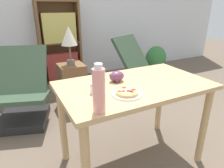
{
  "coord_description": "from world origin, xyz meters",
  "views": [
    {
      "loc": [
        -0.93,
        -1.21,
        1.35
      ],
      "look_at": [
        -0.32,
        -0.04,
        0.82
      ],
      "focal_mm": 32.0,
      "sensor_mm": 36.0,
      "label": 1
    }
  ],
  "objects_px": {
    "pizza_on_plate": "(127,93)",
    "side_table": "(73,85)",
    "grape_bunch": "(117,76)",
    "drink_bottle": "(99,90)",
    "potted_plant_floor": "(156,60)",
    "salt_shaker": "(93,89)",
    "lounge_chair_near": "(22,100)",
    "bookshelf": "(60,46)",
    "table_lamp": "(69,38)",
    "lounge_chair_far": "(139,74)"
  },
  "relations": [
    {
      "from": "potted_plant_floor",
      "to": "grape_bunch",
      "type": "bearing_deg",
      "value": -136.77
    },
    {
      "from": "lounge_chair_near",
      "to": "side_table",
      "type": "bearing_deg",
      "value": 31.05
    },
    {
      "from": "lounge_chair_near",
      "to": "bookshelf",
      "type": "distance_m",
      "value": 1.52
    },
    {
      "from": "grape_bunch",
      "to": "side_table",
      "type": "height_order",
      "value": "grape_bunch"
    },
    {
      "from": "salt_shaker",
      "to": "table_lamp",
      "type": "height_order",
      "value": "table_lamp"
    },
    {
      "from": "grape_bunch",
      "to": "lounge_chair_near",
      "type": "bearing_deg",
      "value": 123.12
    },
    {
      "from": "bookshelf",
      "to": "potted_plant_floor",
      "type": "distance_m",
      "value": 1.9
    },
    {
      "from": "lounge_chair_far",
      "to": "bookshelf",
      "type": "distance_m",
      "value": 1.53
    },
    {
      "from": "side_table",
      "to": "grape_bunch",
      "type": "bearing_deg",
      "value": -88.43
    },
    {
      "from": "table_lamp",
      "to": "side_table",
      "type": "bearing_deg",
      "value": 0.0
    },
    {
      "from": "potted_plant_floor",
      "to": "drink_bottle",
      "type": "bearing_deg",
      "value": -135.58
    },
    {
      "from": "drink_bottle",
      "to": "bookshelf",
      "type": "height_order",
      "value": "bookshelf"
    },
    {
      "from": "drink_bottle",
      "to": "side_table",
      "type": "height_order",
      "value": "drink_bottle"
    },
    {
      "from": "lounge_chair_far",
      "to": "drink_bottle",
      "type": "bearing_deg",
      "value": -156.57
    },
    {
      "from": "lounge_chair_far",
      "to": "table_lamp",
      "type": "height_order",
      "value": "table_lamp"
    },
    {
      "from": "grape_bunch",
      "to": "potted_plant_floor",
      "type": "height_order",
      "value": "grape_bunch"
    },
    {
      "from": "drink_bottle",
      "to": "lounge_chair_near",
      "type": "relative_size",
      "value": 0.32
    },
    {
      "from": "salt_shaker",
      "to": "lounge_chair_near",
      "type": "bearing_deg",
      "value": 109.87
    },
    {
      "from": "grape_bunch",
      "to": "side_table",
      "type": "xyz_separation_m",
      "value": [
        -0.03,
        1.23,
        -0.51
      ]
    },
    {
      "from": "salt_shaker",
      "to": "potted_plant_floor",
      "type": "bearing_deg",
      "value": 41.62
    },
    {
      "from": "grape_bunch",
      "to": "drink_bottle",
      "type": "height_order",
      "value": "drink_bottle"
    },
    {
      "from": "potted_plant_floor",
      "to": "lounge_chair_far",
      "type": "bearing_deg",
      "value": -146.1
    },
    {
      "from": "side_table",
      "to": "table_lamp",
      "type": "relative_size",
      "value": 1.19
    },
    {
      "from": "grape_bunch",
      "to": "pizza_on_plate",
      "type": "bearing_deg",
      "value": -103.06
    },
    {
      "from": "grape_bunch",
      "to": "salt_shaker",
      "type": "xyz_separation_m",
      "value": [
        -0.26,
        -0.14,
        -0.01
      ]
    },
    {
      "from": "pizza_on_plate",
      "to": "potted_plant_floor",
      "type": "bearing_deg",
      "value": 46.36
    },
    {
      "from": "lounge_chair_near",
      "to": "bookshelf",
      "type": "height_order",
      "value": "bookshelf"
    },
    {
      "from": "drink_bottle",
      "to": "potted_plant_floor",
      "type": "relative_size",
      "value": 0.5
    },
    {
      "from": "drink_bottle",
      "to": "lounge_chair_near",
      "type": "bearing_deg",
      "value": 104.17
    },
    {
      "from": "lounge_chair_near",
      "to": "side_table",
      "type": "distance_m",
      "value": 0.69
    },
    {
      "from": "salt_shaker",
      "to": "potted_plant_floor",
      "type": "relative_size",
      "value": 0.12
    },
    {
      "from": "lounge_chair_near",
      "to": "table_lamp",
      "type": "height_order",
      "value": "table_lamp"
    },
    {
      "from": "pizza_on_plate",
      "to": "grape_bunch",
      "type": "distance_m",
      "value": 0.28
    },
    {
      "from": "pizza_on_plate",
      "to": "side_table",
      "type": "xyz_separation_m",
      "value": [
        0.03,
        1.5,
        -0.48
      ]
    },
    {
      "from": "table_lamp",
      "to": "drink_bottle",
      "type": "bearing_deg",
      "value": -100.35
    },
    {
      "from": "drink_bottle",
      "to": "lounge_chair_near",
      "type": "distance_m",
      "value": 1.65
    },
    {
      "from": "potted_plant_floor",
      "to": "table_lamp",
      "type": "bearing_deg",
      "value": -164.5
    },
    {
      "from": "grape_bunch",
      "to": "side_table",
      "type": "bearing_deg",
      "value": 91.57
    },
    {
      "from": "grape_bunch",
      "to": "drink_bottle",
      "type": "distance_m",
      "value": 0.53
    },
    {
      "from": "table_lamp",
      "to": "potted_plant_floor",
      "type": "xyz_separation_m",
      "value": [
        1.9,
        0.53,
        -0.65
      ]
    },
    {
      "from": "salt_shaker",
      "to": "table_lamp",
      "type": "distance_m",
      "value": 1.4
    },
    {
      "from": "grape_bunch",
      "to": "bookshelf",
      "type": "height_order",
      "value": "bookshelf"
    },
    {
      "from": "salt_shaker",
      "to": "lounge_chair_near",
      "type": "height_order",
      "value": "lounge_chair_near"
    },
    {
      "from": "lounge_chair_far",
      "to": "table_lamp",
      "type": "bearing_deg",
      "value": 155.57
    },
    {
      "from": "pizza_on_plate",
      "to": "table_lamp",
      "type": "xyz_separation_m",
      "value": [
        0.03,
        1.5,
        0.18
      ]
    },
    {
      "from": "pizza_on_plate",
      "to": "lounge_chair_far",
      "type": "bearing_deg",
      "value": 52.25
    },
    {
      "from": "drink_bottle",
      "to": "lounge_chair_far",
      "type": "height_order",
      "value": "drink_bottle"
    },
    {
      "from": "bookshelf",
      "to": "potted_plant_floor",
      "type": "xyz_separation_m",
      "value": [
        1.78,
        -0.57,
        -0.35
      ]
    },
    {
      "from": "drink_bottle",
      "to": "salt_shaker",
      "type": "bearing_deg",
      "value": 75.61
    },
    {
      "from": "side_table",
      "to": "potted_plant_floor",
      "type": "height_order",
      "value": "side_table"
    }
  ]
}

